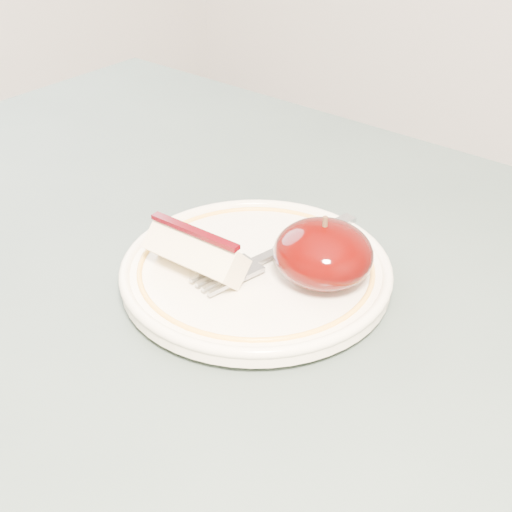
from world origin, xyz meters
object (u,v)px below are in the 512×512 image
Objects in this scene: fork at (277,252)px; apple_half at (323,253)px; table at (113,389)px; plate at (256,270)px.

apple_half is at bearing -82.78° from fork.
table is 11.42× the size of apple_half.
apple_half reaches higher than table.
apple_half reaches higher than plate.
fork is (-0.05, 0.00, -0.02)m from apple_half.
plate is 0.06m from apple_half.
apple_half is 0.47× the size of fork.
plate is at bearing 53.33° from table.
fork is at bearing 57.02° from table.
table is 0.16m from plate.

